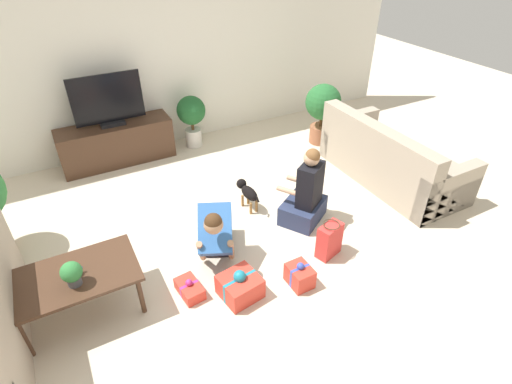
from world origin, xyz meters
TOP-DOWN VIEW (x-y plane):
  - ground_plane at (0.00, 0.00)m, footprint 16.00×16.00m
  - wall_back at (0.00, 2.63)m, footprint 8.40×0.06m
  - sofa_right at (2.39, 0.15)m, footprint 0.91×1.93m
  - coffee_table at (-1.53, -0.23)m, footprint 1.03×0.63m
  - tv_console at (-0.65, 2.33)m, footprint 1.53×0.46m
  - tv at (-0.65, 2.33)m, footprint 0.92×0.20m
  - potted_plant_back_right at (0.47, 2.28)m, footprint 0.42×0.42m
  - potted_plant_corner_right at (2.24, 1.46)m, footprint 0.53×0.53m
  - person_kneeling at (-0.21, -0.14)m, footprint 0.60×0.81m
  - person_sitting at (0.93, -0.06)m, footprint 0.65×0.62m
  - dog at (0.46, 0.47)m, footprint 0.15×0.46m
  - gift_box_a at (-0.64, -0.48)m, footprint 0.22×0.32m
  - gift_box_b at (-0.24, -0.72)m, footprint 0.39×0.38m
  - gift_box_c at (0.32, -0.86)m, footprint 0.21×0.26m
  - gift_bag_a at (0.81, -0.66)m, footprint 0.30×0.22m
  - mug at (-1.53, -0.23)m, footprint 0.12×0.08m
  - tabletop_plant at (-1.54, -0.34)m, footprint 0.17×0.17m

SIDE VIEW (x-z plane):
  - ground_plane at x=0.00m, z-range 0.00..0.00m
  - gift_box_a at x=-0.64m, z-range -0.03..0.15m
  - gift_box_c at x=0.32m, z-range -0.03..0.24m
  - gift_box_b at x=-0.24m, z-range -0.03..0.26m
  - gift_bag_a at x=0.81m, z-range -0.01..0.39m
  - dog at x=0.46m, z-range 0.06..0.39m
  - tv_console at x=-0.65m, z-range 0.00..0.58m
  - sofa_right at x=2.39m, z-range -0.13..0.71m
  - person_kneeling at x=-0.21m, z-range -0.05..0.70m
  - person_sitting at x=0.93m, z-range -0.14..0.79m
  - coffee_table at x=-1.53m, z-range 0.18..0.63m
  - mug at x=-1.53m, z-range 0.45..0.54m
  - potted_plant_back_right at x=0.47m, z-range 0.10..0.89m
  - potted_plant_corner_right at x=2.24m, z-range 0.11..1.03m
  - tabletop_plant at x=-1.54m, z-range 0.46..0.69m
  - tv at x=-0.65m, z-range 0.54..1.24m
  - wall_back at x=0.00m, z-range 0.00..2.60m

